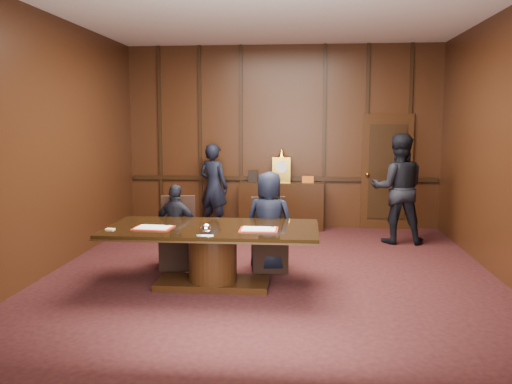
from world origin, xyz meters
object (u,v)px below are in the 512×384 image
witness_left (214,187)px  witness_right (398,189)px  signatory_left (176,227)px  conference_table (213,247)px  sideboard (281,204)px  signatory_right (269,221)px

witness_left → witness_right: size_ratio=0.88×
signatory_left → conference_table: bearing=144.9°
conference_table → signatory_left: (-0.65, 0.80, 0.08)m
signatory_left → witness_left: 2.81m
sideboard → conference_table: bearing=-100.3°
signatory_right → witness_left: 3.07m
signatory_left → witness_right: (3.35, 1.94, 0.33)m
witness_left → witness_right: witness_right is taller
witness_right → signatory_left: bearing=32.1°
witness_left → witness_right: 3.41m
conference_table → sideboard: bearing=79.7°
sideboard → witness_left: bearing=-172.9°
signatory_left → signatory_right: 1.30m
conference_table → signatory_left: bearing=129.1°
signatory_left → witness_left: size_ratio=0.72×
sideboard → signatory_left: bearing=-114.3°
signatory_right → witness_right: bearing=-126.8°
witness_left → witness_right: bearing=-170.0°
sideboard → conference_table: sideboard is taller
sideboard → signatory_left: 3.25m
signatory_right → witness_right: size_ratio=0.74×
conference_table → witness_right: witness_right is taller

